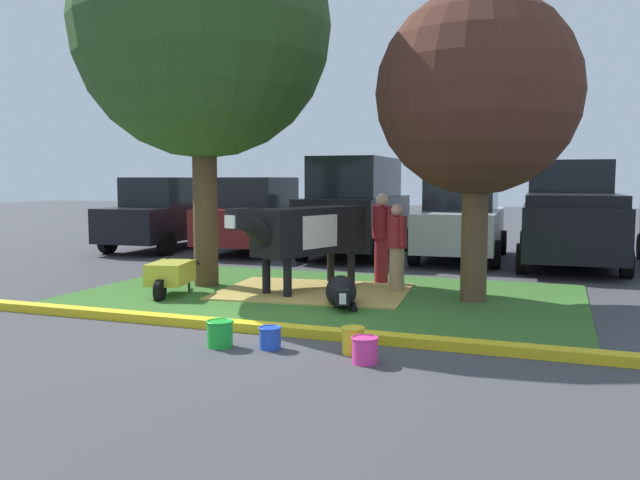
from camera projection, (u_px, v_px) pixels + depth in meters
ground_plane at (256, 318)px, 9.26m from camera, size 80.00×80.00×0.00m
grass_island at (325, 295)px, 10.97m from camera, size 8.33×5.20×0.02m
curb_yellow at (254, 327)px, 8.40m from camera, size 9.53×0.24×0.12m
hay_bedding at (314, 292)px, 11.26m from camera, size 3.41×2.69×0.04m
shade_tree_left at (202, 29)px, 11.56m from camera, size 4.61×4.61×6.96m
shade_tree_right at (478, 94)px, 10.17m from camera, size 3.20×3.20×4.93m
cow_holstein at (306, 231)px, 11.31m from camera, size 1.48×3.03×1.52m
calf_lying at (341, 292)px, 10.01m from camera, size 0.83×1.33×0.48m
person_handler at (382, 236)px, 12.11m from camera, size 0.44×0.35×1.71m
person_visitor_near at (397, 246)px, 11.21m from camera, size 0.35×0.44×1.55m
wheelbarrow at (170, 274)px, 10.90m from camera, size 0.83×1.62×0.63m
bucket_green at (220, 333)px, 7.63m from camera, size 0.33×0.33×0.32m
bucket_blue at (270, 337)px, 7.54m from camera, size 0.28×0.28×0.26m
bucket_yellow at (353, 340)px, 7.33m from camera, size 0.27×0.27×0.31m
bucket_pink at (365, 349)px, 6.95m from camera, size 0.30×0.30×0.29m
sedan_silver at (166, 214)px, 18.25m from camera, size 2.13×4.46×2.02m
sedan_blue at (257, 216)px, 17.60m from camera, size 2.13×4.46×2.02m
suv_black at (356, 207)px, 16.60m from camera, size 2.24×4.66×2.52m
sedan_red at (462, 220)px, 15.82m from camera, size 2.13×4.46×2.02m
pickup_truck_black at (570, 217)px, 14.89m from camera, size 2.35×5.46×2.42m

